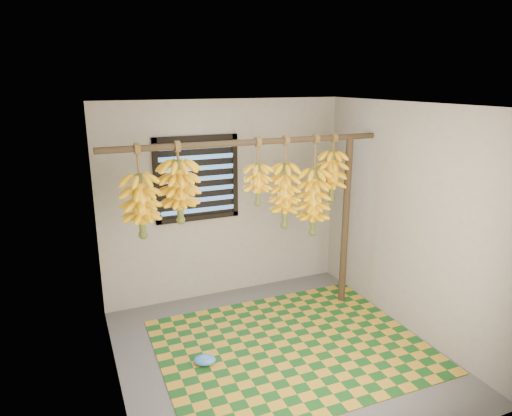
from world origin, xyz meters
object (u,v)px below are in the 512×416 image
plastic_bag (205,360)px  banana_bunch_e (313,202)px  banana_bunch_b (179,192)px  banana_bunch_c (258,184)px  support_post (345,223)px  banana_bunch_a (141,206)px  woven_mat (291,345)px  banana_bunch_d (285,196)px  banana_bunch_f (332,176)px

plastic_bag → banana_bunch_e: size_ratio=0.19×
plastic_bag → banana_bunch_b: (-0.02, 0.61, 1.51)m
banana_bunch_c → banana_bunch_e: (0.68, -0.00, -0.26)m
support_post → banana_bunch_a: 2.37m
woven_mat → banana_bunch_d: bearing=70.6°
banana_bunch_a → support_post: bearing=0.0°
banana_bunch_d → banana_bunch_e: 0.38m
woven_mat → banana_bunch_f: (0.81, 0.64, 1.57)m
support_post → woven_mat: size_ratio=0.77×
banana_bunch_e → banana_bunch_f: bearing=0.0°
support_post → banana_bunch_b: bearing=-180.0°
banana_bunch_b → banana_bunch_e: (1.51, 0.00, -0.26)m
banana_bunch_d → banana_bunch_b: bearing=180.0°
plastic_bag → banana_bunch_e: (1.48, 0.61, 1.24)m
banana_bunch_a → woven_mat: bearing=-26.4°
banana_bunch_b → banana_bunch_e: 1.53m
plastic_bag → banana_bunch_d: bearing=28.5°
banana_bunch_f → banana_bunch_d: bearing=-180.0°
banana_bunch_a → banana_bunch_c: size_ratio=1.27×
banana_bunch_e → woven_mat: bearing=-132.3°
plastic_bag → banana_bunch_a: size_ratio=0.24×
plastic_bag → banana_bunch_b: bearing=92.2°
banana_bunch_c → banana_bunch_f: same height
banana_bunch_c → banana_bunch_d: same height
banana_bunch_f → support_post: bearing=-0.0°
support_post → woven_mat: (-1.03, -0.64, -0.99)m
banana_bunch_a → banana_bunch_e: 1.89m
plastic_bag → banana_bunch_b: banana_bunch_b is taller
plastic_bag → banana_bunch_a: (-0.40, 0.61, 1.40)m
banana_bunch_d → banana_bunch_f: (0.59, 0.00, 0.17)m
support_post → banana_bunch_e: (-0.44, -0.00, 0.30)m
support_post → banana_bunch_e: bearing=-180.0°
woven_mat → banana_bunch_f: 1.88m
banana_bunch_c → banana_bunch_a: bearing=-180.0°
plastic_bag → banana_bunch_d: banana_bunch_d is taller
banana_bunch_e → banana_bunch_b: bearing=180.0°
plastic_bag → banana_bunch_d: (1.13, 0.61, 1.35)m
woven_mat → banana_bunch_e: size_ratio=2.31×
support_post → banana_bunch_e: 0.53m
banana_bunch_d → woven_mat: bearing=-109.4°
banana_bunch_b → banana_bunch_d: same height
plastic_bag → banana_bunch_d: size_ratio=0.21×
woven_mat → banana_bunch_a: bearing=153.6°
banana_bunch_b → banana_bunch_d: (1.15, 0.00, -0.15)m
banana_bunch_d → banana_bunch_e: bearing=0.0°
banana_bunch_a → plastic_bag: bearing=-57.0°
woven_mat → banana_bunch_f: bearing=38.4°
banana_bunch_b → banana_bunch_d: 1.16m
banana_bunch_a → banana_bunch_e: size_ratio=0.80×
banana_bunch_a → banana_bunch_f: 2.11m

